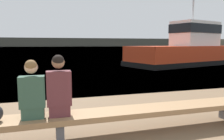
% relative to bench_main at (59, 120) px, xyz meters
% --- Properties ---
extents(water_surface, '(240.00, 240.00, 0.00)m').
position_rel_bench_main_xyz_m(water_surface, '(1.14, 122.83, -0.36)').
color(water_surface, '#5684A3').
rests_on(water_surface, ground).
extents(far_shoreline, '(600.00, 12.00, 5.75)m').
position_rel_bench_main_xyz_m(far_shoreline, '(1.14, 153.00, 2.52)').
color(far_shoreline, '#4C4C42').
rests_on(far_shoreline, ground).
extents(bench_main, '(7.54, 0.56, 0.44)m').
position_rel_bench_main_xyz_m(bench_main, '(0.00, 0.00, 0.00)').
color(bench_main, '#8E6B47').
rests_on(bench_main, ground).
extents(person_left, '(0.38, 0.43, 0.93)m').
position_rel_bench_main_xyz_m(person_left, '(-0.40, 0.01, 0.46)').
color(person_left, '#2D4C3D').
rests_on(person_left, bench_main).
extents(person_right, '(0.38, 0.43, 1.00)m').
position_rel_bench_main_xyz_m(person_right, '(0.01, 0.01, 0.50)').
color(person_right, '#56282D').
rests_on(person_right, bench_main).
extents(tugboat_red, '(11.49, 6.44, 6.46)m').
position_rel_bench_main_xyz_m(tugboat_red, '(10.86, 11.48, 0.70)').
color(tugboat_red, red).
rests_on(tugboat_red, water_surface).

